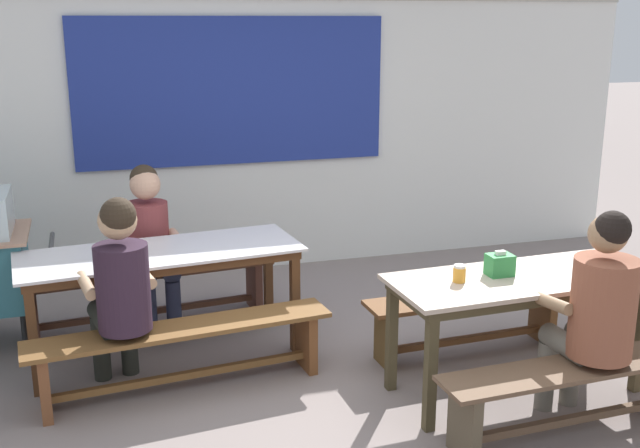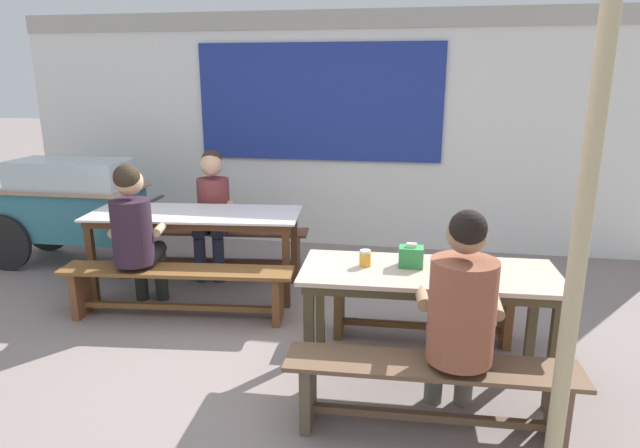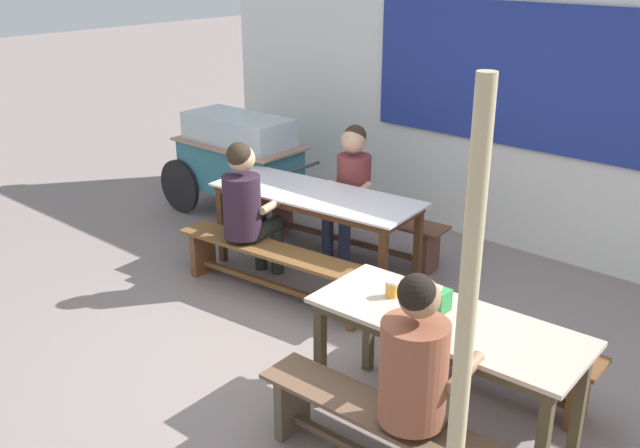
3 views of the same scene
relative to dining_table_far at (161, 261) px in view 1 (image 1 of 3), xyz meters
name	(u,v)px [view 1 (image 1 of 3)]	position (x,y,z in m)	size (l,w,h in m)	color
ground_plane	(349,400)	(1.01, -1.00, -0.68)	(40.00, 40.00, 0.00)	gray
backdrop_wall	(252,120)	(1.01, 1.75, 0.70)	(7.44, 0.23, 2.63)	white
dining_table_far	(161,261)	(0.00, 0.00, 0.00)	(1.94, 0.89, 0.76)	silver
dining_table_near	(519,289)	(2.05, -1.16, -0.01)	(1.63, 0.71, 0.76)	#C1AD99
bench_far_back	(149,288)	(-0.06, 0.58, -0.39)	(1.93, 0.51, 0.43)	brown
bench_far_front	(183,346)	(0.06, -0.58, -0.38)	(1.91, 0.50, 0.43)	brown
bench_near_back	(468,313)	(2.02, -0.58, -0.39)	(1.49, 0.37, 0.43)	brown
bench_near_front	(574,389)	(2.07, -1.75, -0.39)	(1.61, 0.38, 0.43)	brown
person_near_front	(596,308)	(2.21, -1.69, 0.05)	(0.47, 0.55, 1.30)	#6B665B
person_center_facing	(150,236)	(-0.04, 0.52, 0.03)	(0.47, 0.53, 1.24)	#2E334F
person_left_back_turned	(120,285)	(-0.29, -0.54, 0.05)	(0.48, 0.60, 1.28)	#272923
tissue_box	(500,265)	(1.93, -1.11, 0.14)	(0.15, 0.12, 0.16)	#2E8843
condiment_jar	(459,274)	(1.64, -1.15, 0.13)	(0.08, 0.08, 0.11)	orange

